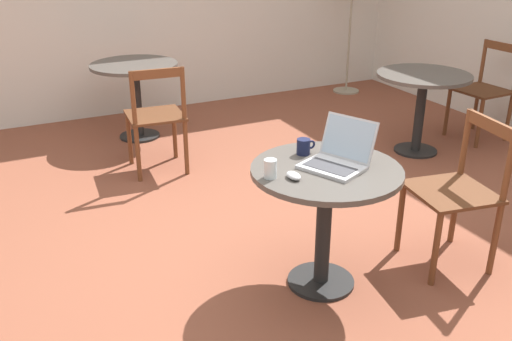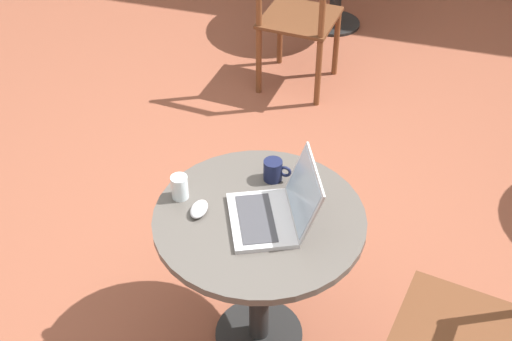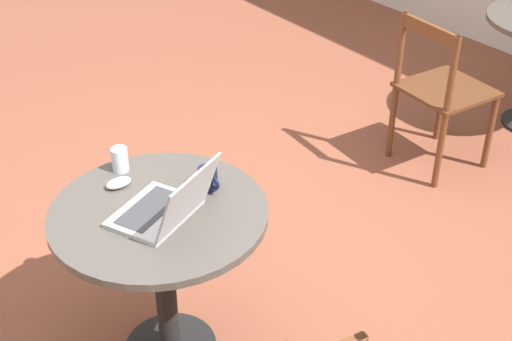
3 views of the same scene
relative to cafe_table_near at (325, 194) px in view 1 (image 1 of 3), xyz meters
name	(u,v)px [view 1 (image 1 of 3)]	position (x,y,z in m)	size (l,w,h in m)	color
ground_plane	(265,254)	(-0.14, 0.41, -0.55)	(16.00, 16.00, 0.00)	brown
cafe_table_near	(325,194)	(0.00, 0.00, 0.00)	(0.79, 0.79, 0.70)	black
cafe_table_mid	(422,91)	(1.84, 1.35, 0.00)	(0.79, 0.79, 0.70)	black
cafe_table_far	(135,79)	(-0.25, 2.80, 0.00)	(0.79, 0.79, 0.70)	black
chair_near_right	(458,192)	(0.81, -0.14, -0.10)	(0.50, 0.50, 0.87)	brown
chair_mid_right	(485,91)	(2.61, 1.38, -0.10)	(0.45, 0.45, 0.87)	brown
chair_far_front	(156,118)	(-0.33, 1.94, -0.10)	(0.47, 0.47, 0.87)	brown
laptop	(337,158)	(0.06, 0.00, 0.19)	(0.40, 0.40, 0.23)	#B7B7BC
mouse	(294,176)	(-0.22, -0.04, 0.16)	(0.06, 0.10, 0.03)	#B7B7BC
mug	(304,147)	(-0.01, 0.22, 0.19)	(0.11, 0.07, 0.09)	#141938
drinking_glass	(270,169)	(-0.32, 0.02, 0.19)	(0.06, 0.06, 0.10)	silver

